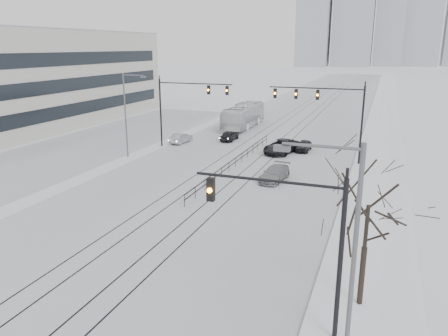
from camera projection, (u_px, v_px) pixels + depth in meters
road at (295, 121)px, 70.83m from camera, size 22.00×260.00×0.02m
sidewalk_east at (383, 125)px, 66.32m from camera, size 5.00×260.00×0.16m
curb at (366, 124)px, 67.14m from camera, size 0.10×260.00×0.12m
parking_strip at (98, 142)px, 54.89m from camera, size 14.00×60.00×0.03m
tram_rails at (262, 146)px, 52.75m from camera, size 5.30×180.00×0.01m
skyline at (378, 12)px, 253.96m from camera, size 96.00×48.00×72.00m
traffic_mast_near at (300, 233)px, 17.21m from camera, size 6.10×0.37×7.00m
traffic_mast_ne at (329, 107)px, 43.97m from camera, size 9.60×0.37×8.00m
traffic_mast_nw at (183, 101)px, 50.47m from camera, size 9.10×0.37×8.00m
street_light_east at (344, 260)px, 13.69m from camera, size 2.73×0.25×9.00m
street_light_west at (128, 109)px, 46.38m from camera, size 2.73×0.25×9.00m
bare_tree at (368, 216)px, 19.14m from camera, size 4.40×4.40×6.10m
median_fence at (236, 162)px, 43.58m from camera, size 0.06×24.00×1.00m
street_sign at (361, 157)px, 41.17m from camera, size 0.70×0.06×2.40m
sedan_sb_inner at (229, 136)px, 55.78m from camera, size 1.55×3.82×1.30m
sedan_sb_outer at (181, 138)px, 54.39m from camera, size 1.60×3.83×1.23m
sedan_nb_front at (281, 146)px, 49.24m from camera, size 3.56×5.89×1.53m
sedan_nb_right at (275, 174)px, 39.12m from camera, size 2.27×4.64×1.30m
sedan_nb_far at (304, 146)px, 50.20m from camera, size 1.51×3.66×1.24m
box_truck at (244, 116)px, 64.52m from camera, size 2.96×12.38×3.45m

